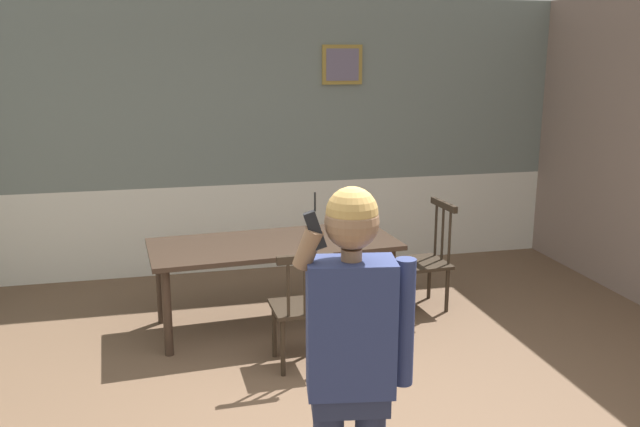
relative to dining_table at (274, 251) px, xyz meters
The scene contains 5 objects.
room_back_partition 1.80m from the dining_table, 87.00° to the left, with size 6.79×0.17×2.87m.
dining_table is the anchor object (origin of this frame).
chair_near_window 1.44m from the dining_table, ahead, with size 0.48×0.48×0.99m.
chair_by_doorway 0.86m from the dining_table, 85.98° to the right, with size 0.42×0.42×0.92m.
person_figure 2.86m from the dining_table, 92.44° to the right, with size 0.54×0.27×1.79m.
Camera 1 is at (-0.97, -3.48, 2.33)m, focal length 37.95 mm.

